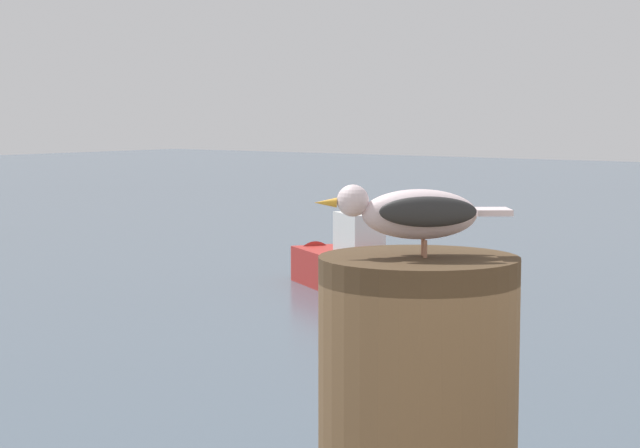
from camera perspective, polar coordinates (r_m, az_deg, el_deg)
The scene contains 2 objects.
seagull at distance 2.21m, azimuth 4.95°, elevation 0.62°, with size 0.28×0.33×0.14m.
boat_red at distance 17.72m, azimuth 1.11°, elevation -2.13°, with size 2.39×3.40×1.31m.
Camera 1 is at (-1.13, -1.44, 2.84)m, focal length 62.40 mm.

